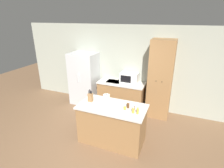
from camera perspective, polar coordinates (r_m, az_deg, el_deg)
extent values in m
plane|color=brown|center=(4.30, -6.65, -19.79)|extent=(14.00, 14.00, 0.00)
cube|color=#9EA393|center=(5.61, 4.17, 5.50)|extent=(7.20, 0.06, 2.60)
cube|color=#B7BABC|center=(5.93, -9.00, 1.74)|extent=(0.87, 0.68, 1.73)
cylinder|color=silver|center=(5.62, -11.27, 1.98)|extent=(0.02, 0.02, 0.30)
cylinder|color=silver|center=(5.58, -10.58, 1.88)|extent=(0.02, 0.02, 0.30)
cube|color=olive|center=(5.61, 3.00, -3.93)|extent=(1.42, 0.59, 0.86)
cube|color=beige|center=(5.44, 3.09, 0.35)|extent=(1.46, 0.63, 0.03)
cube|color=#9EA0A3|center=(5.52, 0.59, 0.81)|extent=(0.44, 0.34, 0.01)
cube|color=olive|center=(5.15, 15.48, 1.34)|extent=(0.65, 0.54, 2.26)
sphere|color=black|center=(4.88, 14.19, 0.93)|extent=(0.02, 0.02, 0.02)
sphere|color=black|center=(4.86, 16.01, 0.68)|extent=(0.02, 0.02, 0.02)
cube|color=olive|center=(4.20, 0.04, -13.02)|extent=(1.47, 0.74, 0.90)
cube|color=beige|center=(3.96, 0.04, -7.45)|extent=(1.53, 0.80, 0.03)
cube|color=white|center=(5.41, 5.70, 2.09)|extent=(0.54, 0.35, 0.31)
cube|color=black|center=(5.27, 4.48, 1.60)|extent=(0.32, 0.01, 0.22)
cube|color=olive|center=(4.15, -7.05, -4.39)|extent=(0.10, 0.09, 0.20)
cylinder|color=black|center=(4.10, -7.57, -2.58)|extent=(0.02, 0.02, 0.08)
cylinder|color=black|center=(4.10, -7.27, -2.39)|extent=(0.02, 0.02, 0.10)
cylinder|color=black|center=(4.09, -7.10, -2.57)|extent=(0.02, 0.02, 0.08)
cylinder|color=black|center=(4.09, -6.93, -2.76)|extent=(0.02, 0.02, 0.06)
cylinder|color=black|center=(4.08, -6.68, -2.69)|extent=(0.02, 0.02, 0.07)
cylinder|color=#563319|center=(3.87, 5.26, -6.90)|extent=(0.06, 0.06, 0.13)
cylinder|color=silver|center=(3.84, 5.30, -5.88)|extent=(0.04, 0.04, 0.03)
cylinder|color=gold|center=(3.81, 4.20, -7.76)|extent=(0.05, 0.05, 0.09)
cylinder|color=silver|center=(3.78, 4.22, -7.06)|extent=(0.04, 0.04, 0.02)
cylinder|color=gold|center=(3.67, 8.39, -8.80)|extent=(0.04, 0.04, 0.12)
cylinder|color=#E5DB4C|center=(3.64, 8.45, -7.80)|extent=(0.03, 0.03, 0.03)
cylinder|color=gold|center=(3.69, 6.93, -8.56)|extent=(0.05, 0.05, 0.12)
cylinder|color=silver|center=(3.66, 6.98, -7.58)|extent=(0.04, 0.04, 0.03)
cylinder|color=#563319|center=(3.83, 7.15, -7.66)|extent=(0.04, 0.04, 0.09)
cylinder|color=silver|center=(3.81, 7.19, -6.96)|extent=(0.03, 0.03, 0.02)
cylinder|color=white|center=(3.99, -1.83, -5.07)|extent=(0.15, 0.15, 0.24)
sphere|color=#262628|center=(3.93, -1.85, -3.36)|extent=(0.02, 0.02, 0.02)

